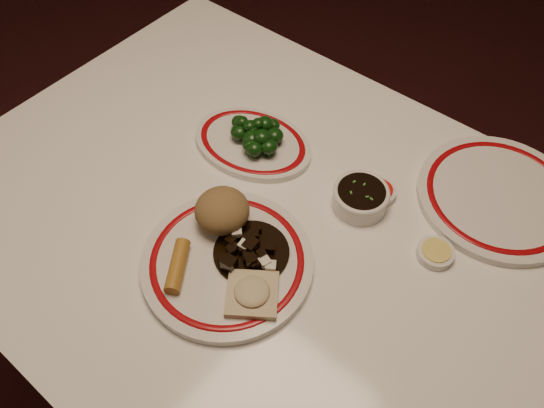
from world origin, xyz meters
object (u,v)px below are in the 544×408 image
at_px(spring_roll, 177,266).
at_px(dining_table, 263,244).
at_px(broccoli_plate, 253,143).
at_px(broccoli_pile, 256,134).
at_px(main_plate, 227,262).
at_px(fried_wonton, 252,293).
at_px(stirfry_heap, 249,251).
at_px(rice_mound, 222,211).
at_px(soy_bowl, 360,198).

bearing_deg(spring_roll, dining_table, 46.99).
relative_size(broccoli_plate, broccoli_pile, 2.19).
height_order(main_plate, spring_roll, spring_roll).
bearing_deg(broccoli_plate, spring_roll, -72.13).
xyz_separation_m(fried_wonton, stirfry_heap, (-0.06, 0.06, -0.00)).
bearing_deg(fried_wonton, spring_roll, -162.30).
bearing_deg(stirfry_heap, dining_table, 115.54).
bearing_deg(main_plate, broccoli_plate, 121.62).
distance_m(spring_roll, fried_wonton, 0.13).
bearing_deg(fried_wonton, main_plate, 162.04).
xyz_separation_m(dining_table, broccoli_plate, (-0.13, 0.12, 0.10)).
bearing_deg(dining_table, stirfry_heap, -64.46).
bearing_deg(spring_roll, rice_mound, 60.00).
distance_m(dining_table, fried_wonton, 0.21).
bearing_deg(stirfry_heap, fried_wonton, -45.47).
bearing_deg(main_plate, rice_mound, 136.48).
bearing_deg(broccoli_pile, fried_wonton, -50.87).
bearing_deg(stirfry_heap, main_plate, -123.62).
bearing_deg(fried_wonton, dining_table, 124.31).
xyz_separation_m(fried_wonton, broccoli_pile, (-0.22, 0.26, 0.01)).
relative_size(rice_mound, broccoli_plate, 0.35).
xyz_separation_m(stirfry_heap, broccoli_plate, (-0.17, 0.21, -0.02)).
bearing_deg(stirfry_heap, spring_roll, -125.86).
bearing_deg(stirfry_heap, soy_bowl, 69.50).
height_order(dining_table, spring_roll, spring_roll).
bearing_deg(rice_mound, broccoli_plate, 116.07).
xyz_separation_m(dining_table, broccoli_pile, (-0.12, 0.12, 0.13)).
bearing_deg(rice_mound, dining_table, 58.88).
relative_size(dining_table, main_plate, 3.15).
relative_size(dining_table, soy_bowl, 11.84).
bearing_deg(rice_mound, stirfry_heap, -15.61).
xyz_separation_m(broccoli_pile, soy_bowl, (0.24, 0.01, -0.02)).
xyz_separation_m(rice_mound, spring_roll, (0.01, -0.12, -0.02)).
relative_size(dining_table, rice_mound, 12.58).
bearing_deg(dining_table, spring_roll, -99.46).
relative_size(stirfry_heap, broccoli_pile, 1.03).
xyz_separation_m(rice_mound, broccoli_plate, (-0.09, 0.19, -0.04)).
relative_size(fried_wonton, soy_bowl, 1.12).
distance_m(stirfry_heap, broccoli_plate, 0.27).
bearing_deg(broccoli_plate, rice_mound, -63.93).
bearing_deg(broccoli_pile, rice_mound, -66.30).
bearing_deg(soy_bowl, stirfry_heap, -110.50).
relative_size(dining_table, stirfry_heap, 9.24).
distance_m(rice_mound, spring_roll, 0.12).
bearing_deg(fried_wonton, broccoli_plate, 130.36).
bearing_deg(rice_mound, main_plate, -43.52).
height_order(spring_roll, fried_wonton, spring_roll).
height_order(main_plate, broccoli_plate, main_plate).
xyz_separation_m(stirfry_heap, broccoli_pile, (-0.16, 0.21, 0.01)).
xyz_separation_m(stirfry_heap, soy_bowl, (0.08, 0.22, -0.01)).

